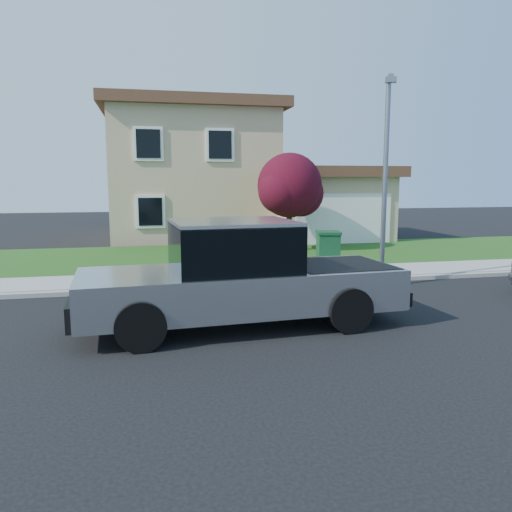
% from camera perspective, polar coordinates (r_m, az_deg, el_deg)
% --- Properties ---
extents(ground, '(80.00, 80.00, 0.00)m').
position_cam_1_polar(ground, '(11.24, 0.15, -6.73)').
color(ground, black).
rests_on(ground, ground).
extents(curb, '(40.00, 0.20, 0.12)m').
position_cam_1_polar(curb, '(14.19, 1.57, -3.25)').
color(curb, gray).
rests_on(curb, ground).
extents(sidewalk, '(40.00, 2.00, 0.15)m').
position_cam_1_polar(sidewalk, '(15.24, 0.58, -2.37)').
color(sidewalk, gray).
rests_on(sidewalk, ground).
extents(lawn, '(40.00, 7.00, 0.10)m').
position_cam_1_polar(lawn, '(19.60, -2.35, 0.00)').
color(lawn, '#1D4513').
rests_on(lawn, ground).
extents(house, '(14.00, 11.30, 6.85)m').
position_cam_1_polar(house, '(27.22, -4.64, 8.96)').
color(house, tan).
rests_on(house, ground).
extents(pickup_truck, '(6.78, 2.74, 2.18)m').
position_cam_1_polar(pickup_truck, '(10.20, -1.86, -2.44)').
color(pickup_truck, black).
rests_on(pickup_truck, ground).
extents(woman, '(0.66, 0.47, 1.93)m').
position_cam_1_polar(woman, '(11.87, 0.82, -1.39)').
color(woman, tan).
rests_on(woman, ground).
extents(ornamental_tree, '(2.92, 2.64, 4.01)m').
position_cam_1_polar(ornamental_tree, '(20.64, 3.96, 7.71)').
color(ornamental_tree, black).
rests_on(ornamental_tree, lawn).
extents(trash_bin, '(0.90, 0.99, 1.22)m').
position_cam_1_polar(trash_bin, '(16.29, 8.23, 0.72)').
color(trash_bin, '#0F391D').
rests_on(trash_bin, sidewalk).
extents(street_lamp, '(0.45, 0.73, 5.68)m').
position_cam_1_polar(street_lamp, '(14.17, 14.59, 9.39)').
color(street_lamp, slate).
rests_on(street_lamp, ground).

